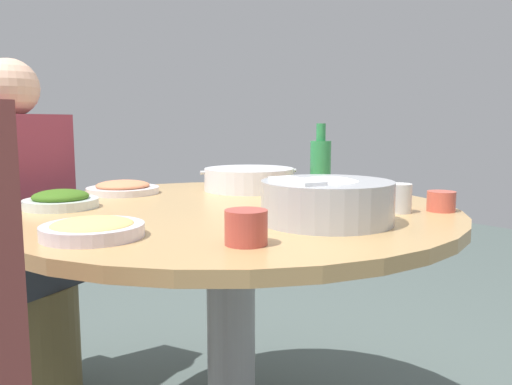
# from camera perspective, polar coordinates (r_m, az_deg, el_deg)

# --- Properties ---
(round_dining_table) EXTENTS (1.19, 1.19, 0.75)m
(round_dining_table) POSITION_cam_1_polar(r_m,az_deg,el_deg) (1.42, -2.77, -7.09)
(round_dining_table) COLOR #99999E
(round_dining_table) RESTS_ON ground
(rice_bowl) EXTENTS (0.30, 0.30, 0.10)m
(rice_bowl) POSITION_cam_1_polar(r_m,az_deg,el_deg) (1.18, 7.72, -0.89)
(rice_bowl) COLOR #B2B5BA
(rice_bowl) RESTS_ON round_dining_table
(soup_bowl) EXTENTS (0.30, 0.30, 0.07)m
(soup_bowl) POSITION_cam_1_polar(r_m,az_deg,el_deg) (1.73, -0.76, 1.39)
(soup_bowl) COLOR white
(soup_bowl) RESTS_ON round_dining_table
(dish_greens) EXTENTS (0.19, 0.19, 0.05)m
(dish_greens) POSITION_cam_1_polar(r_m,az_deg,el_deg) (1.46, -20.48, -0.78)
(dish_greens) COLOR silver
(dish_greens) RESTS_ON round_dining_table
(dish_noodles) EXTENTS (0.20, 0.20, 0.04)m
(dish_noodles) POSITION_cam_1_polar(r_m,az_deg,el_deg) (1.07, -17.36, -3.75)
(dish_noodles) COLOR silver
(dish_noodles) RESTS_ON round_dining_table
(dish_tofu_braise) EXTENTS (0.19, 0.19, 0.04)m
(dish_tofu_braise) POSITION_cam_1_polar(r_m,az_deg,el_deg) (1.56, 9.53, -0.08)
(dish_tofu_braise) COLOR silver
(dish_tofu_braise) RESTS_ON round_dining_table
(dish_shrimp) EXTENTS (0.22, 0.22, 0.04)m
(dish_shrimp) POSITION_cam_1_polar(r_m,az_deg,el_deg) (1.70, -14.29, 0.49)
(dish_shrimp) COLOR silver
(dish_shrimp) RESTS_ON round_dining_table
(green_bottle) EXTENTS (0.07, 0.07, 0.22)m
(green_bottle) POSITION_cam_1_polar(r_m,az_deg,el_deg) (1.75, 7.03, 3.18)
(green_bottle) COLOR #2D8749
(green_bottle) RESTS_ON round_dining_table
(tea_cup_near) EXTENTS (0.06, 0.06, 0.07)m
(tea_cup_near) POSITION_cam_1_polar(r_m,az_deg,el_deg) (1.35, 15.28, -0.59)
(tea_cup_near) COLOR silver
(tea_cup_near) RESTS_ON round_dining_table
(tea_cup_far) EXTENTS (0.07, 0.07, 0.05)m
(tea_cup_far) POSITION_cam_1_polar(r_m,az_deg,el_deg) (1.40, 19.51, -0.90)
(tea_cup_far) COLOR #CF5644
(tea_cup_far) RESTS_ON round_dining_table
(tea_cup_side) EXTENTS (0.08, 0.08, 0.06)m
(tea_cup_side) POSITION_cam_1_polar(r_m,az_deg,el_deg) (0.96, -1.08, -3.81)
(tea_cup_side) COLOR #BC493E
(tea_cup_side) RESTS_ON round_dining_table
(stool_for_diner_right) EXTENTS (0.37, 0.37, 0.42)m
(stool_for_diner_right) POSITION_cam_1_polar(r_m,az_deg,el_deg) (2.06, -23.83, -14.83)
(stool_for_diner_right) COLOR brown
(stool_for_diner_right) RESTS_ON ground
(diner_right) EXTENTS (0.44, 0.43, 0.76)m
(diner_right) POSITION_cam_1_polar(r_m,az_deg,el_deg) (1.93, -24.68, -0.06)
(diner_right) COLOR #2D333D
(diner_right) RESTS_ON stool_for_diner_right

